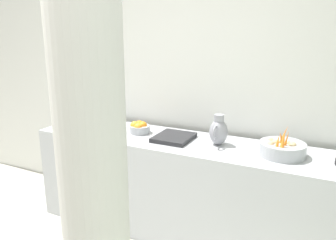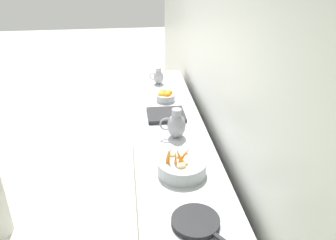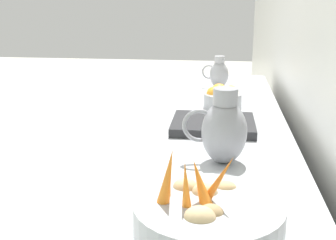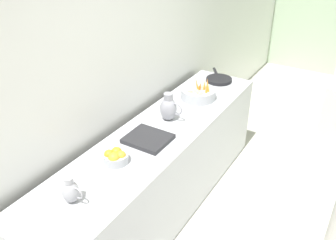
# 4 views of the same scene
# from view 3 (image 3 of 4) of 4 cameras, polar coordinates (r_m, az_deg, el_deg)

# --- Properties ---
(vegetable_colander) EXTENTS (0.34, 0.34, 0.23)m
(vegetable_colander) POSITION_cam_3_polar(r_m,az_deg,el_deg) (1.04, 4.97, -12.61)
(vegetable_colander) COLOR #9EA0A5
(vegetable_colander) RESTS_ON prep_counter
(orange_bowl) EXTENTS (0.19, 0.19, 0.11)m
(orange_bowl) POSITION_cam_3_polar(r_m,az_deg,el_deg) (2.22, 6.93, 2.87)
(orange_bowl) COLOR #9EA0A5
(orange_bowl) RESTS_ON prep_counter
(metal_pitcher_tall) EXTENTS (0.21, 0.15, 0.25)m
(metal_pitcher_tall) POSITION_cam_3_polar(r_m,az_deg,el_deg) (1.48, 7.05, -1.25)
(metal_pitcher_tall) COLOR gray
(metal_pitcher_tall) RESTS_ON prep_counter
(metal_pitcher_short) EXTENTS (0.16, 0.11, 0.19)m
(metal_pitcher_short) POSITION_cam_3_polar(r_m,az_deg,el_deg) (2.67, 6.47, 5.90)
(metal_pitcher_short) COLOR #939399
(metal_pitcher_short) RESTS_ON prep_counter
(counter_sink_basin) EXTENTS (0.34, 0.30, 0.04)m
(counter_sink_basin) POSITION_cam_3_polar(r_m,az_deg,el_deg) (1.87, 5.76, -0.55)
(counter_sink_basin) COLOR #232326
(counter_sink_basin) RESTS_ON prep_counter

